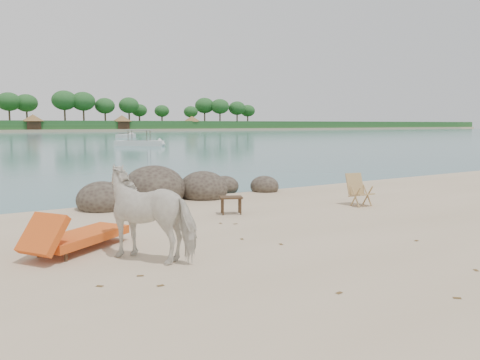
{
  "coord_description": "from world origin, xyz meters",
  "views": [
    {
      "loc": [
        -4.72,
        -6.53,
        2.21
      ],
      "look_at": [
        0.61,
        2.0,
        1.0
      ],
      "focal_mm": 35.0,
      "sensor_mm": 36.0,
      "label": 1
    }
  ],
  "objects_px": {
    "cow": "(152,214)",
    "deck_chair": "(362,191)",
    "side_table": "(231,207)",
    "lounge_chair": "(82,233)",
    "boulders": "(167,191)"
  },
  "relations": [
    {
      "from": "cow",
      "to": "deck_chair",
      "type": "relative_size",
      "value": 2.07
    },
    {
      "from": "cow",
      "to": "side_table",
      "type": "height_order",
      "value": "cow"
    },
    {
      "from": "boulders",
      "to": "lounge_chair",
      "type": "distance_m",
      "value": 5.55
    },
    {
      "from": "cow",
      "to": "side_table",
      "type": "distance_m",
      "value": 3.92
    },
    {
      "from": "boulders",
      "to": "side_table",
      "type": "xyz_separation_m",
      "value": [
        0.39,
        -2.99,
        -0.04
      ]
    },
    {
      "from": "boulders",
      "to": "deck_chair",
      "type": "distance_m",
      "value": 5.51
    },
    {
      "from": "boulders",
      "to": "side_table",
      "type": "height_order",
      "value": "boulders"
    },
    {
      "from": "deck_chair",
      "to": "cow",
      "type": "bearing_deg",
      "value": -157.94
    },
    {
      "from": "cow",
      "to": "deck_chair",
      "type": "distance_m",
      "value": 6.73
    },
    {
      "from": "cow",
      "to": "lounge_chair",
      "type": "distance_m",
      "value": 1.49
    },
    {
      "from": "side_table",
      "to": "lounge_chair",
      "type": "relative_size",
      "value": 0.25
    },
    {
      "from": "side_table",
      "to": "deck_chair",
      "type": "bearing_deg",
      "value": 9.14
    },
    {
      "from": "lounge_chair",
      "to": "deck_chair",
      "type": "bearing_deg",
      "value": -29.66
    },
    {
      "from": "side_table",
      "to": "lounge_chair",
      "type": "height_order",
      "value": "lounge_chair"
    },
    {
      "from": "deck_chair",
      "to": "lounge_chair",
      "type": "bearing_deg",
      "value": -168.11
    }
  ]
}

